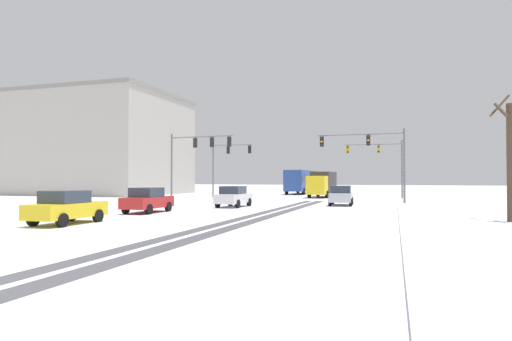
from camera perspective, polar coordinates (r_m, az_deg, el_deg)
The scene contains 15 objects.
wheel_track_left_lane at distance 24.78m, azimuth 1.20°, elevation -6.14°, with size 0.82×38.82×0.01m, color #4C4C51.
wheel_track_right_lane at distance 25.10m, azimuth -1.20°, elevation -6.08°, with size 0.71×38.82×0.01m, color #4C4C51.
sidewalk_kerb_right at distance 22.12m, azimuth 23.39°, elevation -6.52°, with size 4.00×38.82×0.12m, color white.
traffic_signal_far_left at distance 50.95m, azimuth -3.91°, elevation 1.62°, with size 4.85×0.40×6.50m.
traffic_signal_near_right at distance 39.49m, azimuth 14.91°, elevation 2.60°, with size 7.53×0.48×6.50m.
traffic_signal_near_left at distance 41.30m, azimuth -7.89°, elevation 2.55°, with size 6.44×0.58×6.50m.
traffic_signal_far_right at distance 51.39m, azimuth 16.04°, elevation 1.71°, with size 6.33×0.39×6.50m.
car_silver_lead at distance 36.71m, azimuth 11.04°, elevation -3.21°, with size 2.00×4.18×1.62m.
car_white_second at distance 34.06m, azimuth -2.94°, elevation -3.39°, with size 1.90×4.13×1.62m.
car_red_third at distance 29.15m, azimuth -13.95°, elevation -3.75°, with size 1.92×4.15×1.62m.
car_yellow_cab_fourth at distance 23.06m, azimuth -23.45°, elevation -4.41°, with size 1.89×4.13×1.62m.
bus_oncoming at distance 63.86m, azimuth 5.88°, elevation -1.26°, with size 2.74×11.02×3.38m.
box_truck_delivery at distance 52.40m, azimuth 8.62°, elevation -1.68°, with size 2.56×7.49×3.02m.
bare_tree_sidewalk_mid at distance 25.73m, azimuth 30.22°, elevation 1.68°, with size 1.93×1.65×6.64m.
office_building_far_left_block at distance 69.15m, azimuth -21.74°, elevation 3.04°, with size 28.19×18.28×14.12m.
Camera 1 is at (9.75, -6.03, 2.19)m, focal length 30.70 mm.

